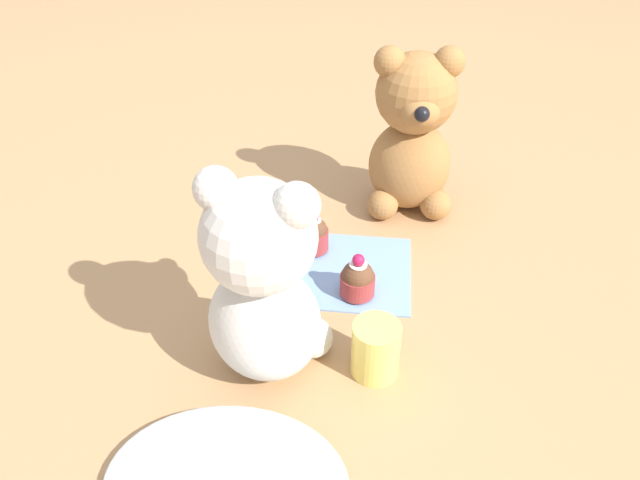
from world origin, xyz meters
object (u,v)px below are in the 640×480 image
object	(u,v)px
teddy_bear_tan	(413,134)
cupcake_near_cream_bear	(358,279)
teddy_bear_cream	(264,283)
cupcake_near_tan_bear	(314,234)
juice_glass	(376,349)

from	to	relation	value
teddy_bear_tan	cupcake_near_cream_bear	bearing A→B (deg)	-111.75
teddy_bear_cream	cupcake_near_tan_bear	distance (m)	0.26
teddy_bear_tan	juice_glass	size ratio (longest dim) A/B	3.69
cupcake_near_cream_bear	cupcake_near_tan_bear	xyz separation A→B (m)	(0.07, -0.09, 0.00)
teddy_bear_cream	cupcake_near_tan_bear	xyz separation A→B (m)	(-0.03, -0.23, -0.10)
cupcake_near_tan_bear	juice_glass	xyz separation A→B (m)	(-0.10, 0.23, 0.00)
cupcake_near_cream_bear	cupcake_near_tan_bear	bearing A→B (deg)	-52.27
teddy_bear_cream	cupcake_near_cream_bear	xyz separation A→B (m)	(-0.10, -0.14, -0.11)
teddy_bear_tan	cupcake_near_cream_bear	world-z (taller)	teddy_bear_tan
teddy_bear_tan	cupcake_near_cream_bear	distance (m)	0.27
teddy_bear_cream	cupcake_near_cream_bear	distance (m)	0.20
teddy_bear_tan	cupcake_near_tan_bear	bearing A→B (deg)	-139.83
teddy_bear_cream	cupcake_near_cream_bear	bearing A→B (deg)	-112.65
teddy_bear_cream	teddy_bear_tan	bearing A→B (deg)	-100.78
cupcake_near_tan_bear	juice_glass	size ratio (longest dim) A/B	0.91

